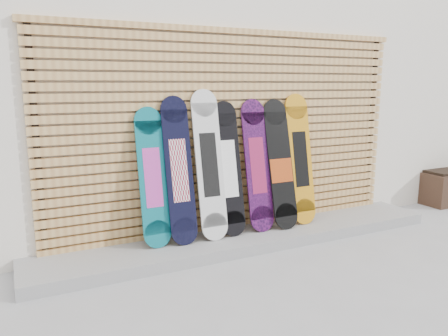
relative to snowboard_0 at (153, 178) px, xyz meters
The scene contains 11 objects.
ground 1.62m from the snowboard_0, 34.96° to the right, with size 80.00×80.00×0.00m, color #969699.
building 3.31m from the snowboard_0, 58.49° to the left, with size 12.00×5.00×3.60m, color white.
concrete_step 1.26m from the snowboard_0, ahead, with size 4.60×0.70×0.12m, color gray.
slat_wall 1.09m from the snowboard_0, ahead, with size 4.26×0.08×2.29m.
snowboard_0 is the anchor object (origin of this frame).
snowboard_1 0.27m from the snowboard_0, ahead, with size 0.28×0.33×1.48m.
snowboard_2 0.61m from the snowboard_0, ahead, with size 0.29×0.34×1.55m.
snowboard_3 0.84m from the snowboard_0, ahead, with size 0.27×0.31×1.42m.
snowboard_4 1.18m from the snowboard_0, ahead, with size 0.29×0.32×1.44m.
snowboard_5 1.47m from the snowboard_0, ahead, with size 0.30×0.37×1.43m.
snowboard_6 1.76m from the snowboard_0, ahead, with size 0.30×0.31×1.49m.
Camera 1 is at (-2.37, -3.28, 1.72)m, focal length 35.00 mm.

